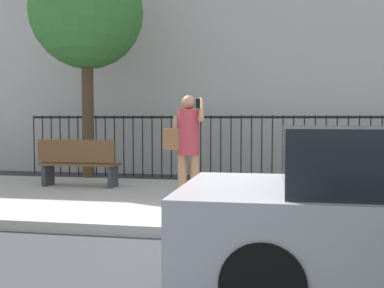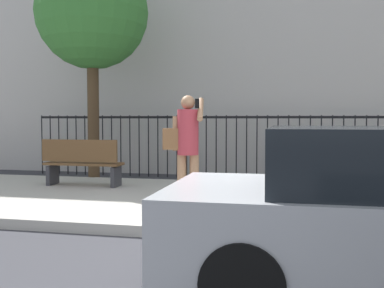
% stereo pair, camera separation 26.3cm
% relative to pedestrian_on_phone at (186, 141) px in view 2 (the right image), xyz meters
% --- Properties ---
extents(ground_plane, '(60.00, 60.00, 0.00)m').
position_rel_pedestrian_on_phone_xyz_m(ground_plane, '(0.92, -1.61, -1.16)').
color(ground_plane, '#333338').
extents(sidewalk, '(28.00, 4.40, 0.15)m').
position_rel_pedestrian_on_phone_xyz_m(sidewalk, '(0.92, 0.59, -1.09)').
color(sidewalk, '#B2ADA3').
rests_on(sidewalk, ground).
extents(iron_fence, '(12.03, 0.04, 1.60)m').
position_rel_pedestrian_on_phone_xyz_m(iron_fence, '(0.92, 4.29, -0.14)').
color(iron_fence, black).
rests_on(iron_fence, ground).
extents(pedestrian_on_phone, '(0.69, 0.51, 1.74)m').
position_rel_pedestrian_on_phone_xyz_m(pedestrian_on_phone, '(0.00, 0.00, 0.00)').
color(pedestrian_on_phone, '#936B4C').
rests_on(pedestrian_on_phone, sidewalk).
extents(street_bench, '(1.60, 0.45, 0.95)m').
position_rel_pedestrian_on_phone_xyz_m(street_bench, '(-2.50, 1.41, -0.51)').
color(street_bench, brown).
rests_on(street_bench, sidewalk).
extents(street_tree_mid, '(2.59, 2.59, 5.26)m').
position_rel_pedestrian_on_phone_xyz_m(street_tree_mid, '(-2.91, 2.88, 2.77)').
color(street_tree_mid, '#4C3823').
rests_on(street_tree_mid, ground).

